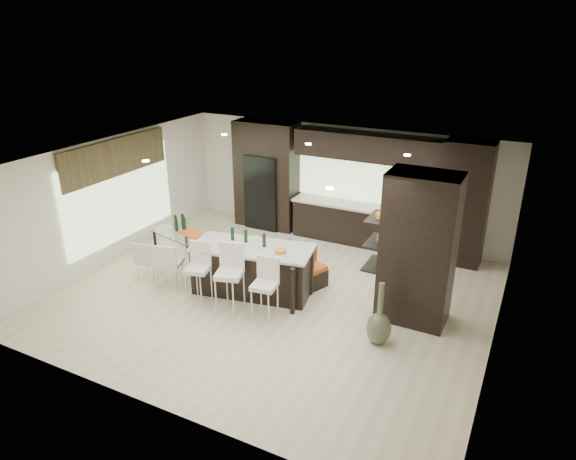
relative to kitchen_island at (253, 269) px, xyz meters
The scene contains 22 objects.
ground 0.65m from the kitchen_island, ahead, with size 8.00×8.00×0.00m, color beige.
back_wall 3.68m from the kitchen_island, 83.04° to the left, with size 8.00×0.02×2.70m, color silver.
left_wall 3.67m from the kitchen_island, behind, with size 0.02×7.00×2.70m, color silver.
right_wall 4.52m from the kitchen_island, ahead, with size 0.02×7.00×2.70m, color silver.
ceiling 2.26m from the kitchen_island, ahead, with size 8.00×7.00×0.02m, color white.
window_left 3.64m from the kitchen_island, behind, with size 0.04×3.20×1.90m, color #B2D199.
window_back 3.82m from the kitchen_island, 73.60° to the left, with size 3.40×0.04×1.20m, color #B2D199.
stone_accent 3.93m from the kitchen_island, behind, with size 0.08×3.00×0.80m, color brown.
ceiling_spots 2.26m from the kitchen_island, 35.00° to the left, with size 4.00×3.00×0.02m, color white.
back_cabinetry 3.47m from the kitchen_island, 73.84° to the left, with size 6.80×0.68×2.70m, color black.
refrigerator 3.53m from the kitchen_island, 114.79° to the left, with size 0.90×0.68×1.90m, color black.
partition_column 3.19m from the kitchen_island, ahead, with size 1.20×0.80×2.70m, color black.
kitchen_island is the anchor object (origin of this frame).
stool_left 1.08m from the kitchen_island, 131.38° to the right, with size 0.42×0.42×0.95m, color silver.
stool_mid 0.83m from the kitchen_island, 90.00° to the right, with size 0.46×0.46×1.04m, color silver.
stool_right 1.08m from the kitchen_island, 48.59° to the right, with size 0.42×0.42×0.94m, color silver.
bench 1.10m from the kitchen_island, 54.48° to the left, with size 1.16×0.45×0.45m, color black.
floor_vase 2.80m from the kitchen_island, 12.10° to the right, with size 0.41×0.41×1.12m, color #4A543C, non-canonical shape.
dining_table 1.62m from the kitchen_island, behind, with size 1.75×0.99×0.84m, color white.
chair_near 1.69m from the kitchen_island, 160.75° to the right, with size 0.48×0.48×0.89m, color silver.
chair_far 2.21m from the kitchen_island, 165.94° to the right, with size 0.44×0.44×0.82m, color silver.
chair_end 0.47m from the kitchen_island, 147.09° to the left, with size 0.49×0.49×0.90m, color silver.
Camera 1 is at (4.21, -7.72, 4.99)m, focal length 32.00 mm.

